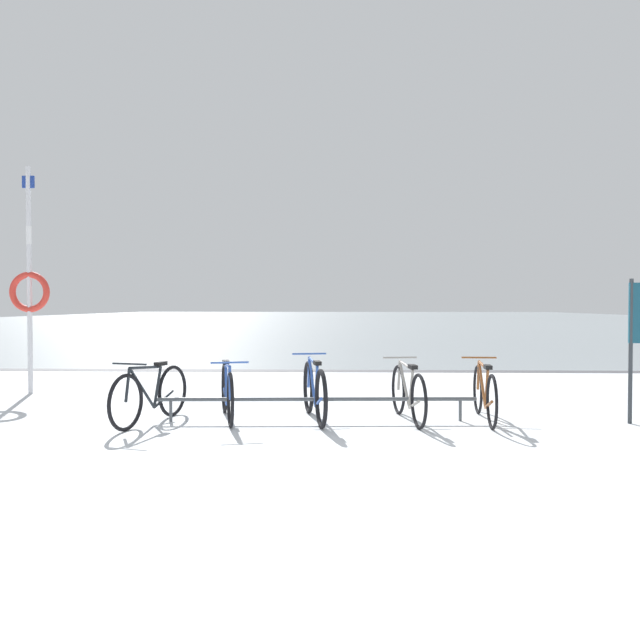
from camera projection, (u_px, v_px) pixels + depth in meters
name	position (u px, v px, depth m)	size (l,w,h in m)	color
ground	(345.00, 321.00, 57.90)	(80.00, 132.00, 0.08)	silver
bike_rack	(316.00, 400.00, 8.01)	(4.09, 0.23, 0.31)	#4C5156
bicycle_0	(150.00, 395.00, 7.87)	(0.60, 1.66, 0.79)	black
bicycle_1	(227.00, 392.00, 8.11)	(0.57, 1.68, 0.79)	black
bicycle_2	(314.00, 391.00, 8.08)	(0.51, 1.75, 0.83)	black
bicycle_3	(408.00, 393.00, 8.02)	(0.46, 1.69, 0.79)	black
bicycle_4	(484.00, 393.00, 8.04)	(0.46, 1.76, 0.78)	black
rescue_post	(29.00, 285.00, 10.45)	(0.68, 0.10, 3.76)	silver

